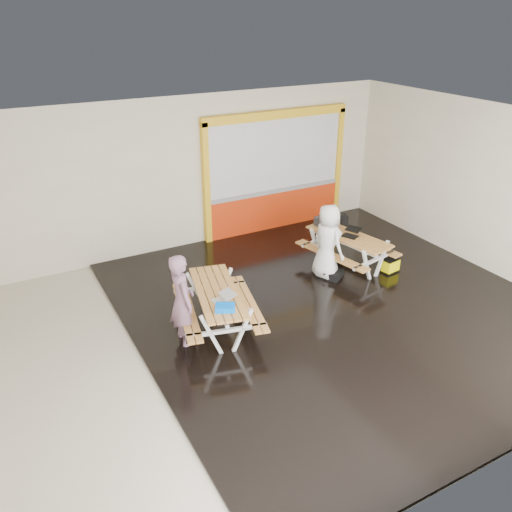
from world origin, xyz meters
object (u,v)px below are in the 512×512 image
blue_pouch (225,308)px  backpack (341,225)px  person_left (182,301)px  dark_case (334,274)px  picnic_table_left (218,300)px  laptop_left (223,299)px  laptop_right (351,233)px  toolbox (323,220)px  fluke_bag (391,265)px  picnic_table_right (348,243)px  person_right (328,242)px

blue_pouch → backpack: backpack is taller
person_left → dark_case: (3.59, 0.64, -0.70)m
picnic_table_left → laptop_left: laptop_left is taller
laptop_right → blue_pouch: size_ratio=1.51×
blue_pouch → toolbox: size_ratio=0.66×
laptop_left → blue_pouch: bearing=-107.8°
backpack → dark_case: backpack is taller
blue_pouch → fluke_bag: bearing=10.7°
picnic_table_right → laptop_right: size_ratio=4.58×
picnic_table_right → fluke_bag: bearing=-47.3°
laptop_right → blue_pouch: laptop_right is taller
dark_case → backpack: bearing=47.9°
laptop_right → blue_pouch: (-3.68, -1.47, 0.02)m
person_left → picnic_table_right: bearing=-75.1°
person_left → backpack: bearing=-67.9°
laptop_left → blue_pouch: laptop_left is taller
person_left → laptop_left: bearing=-112.8°
picnic_table_right → blue_pouch: blue_pouch is taller
backpack → picnic_table_left: bearing=-157.8°
blue_pouch → picnic_table_right: bearing=22.4°
picnic_table_left → person_right: person_right is taller
laptop_left → toolbox: 4.02m
laptop_right → toolbox: 0.84m
backpack → fluke_bag: bearing=-77.5°
picnic_table_right → backpack: size_ratio=4.25×
person_left → toolbox: size_ratio=3.57×
person_right → laptop_left: (-2.91, -1.11, 0.03)m
blue_pouch → dark_case: (3.06, 1.18, -0.71)m
picnic_table_right → laptop_left: 3.78m
person_left → backpack: person_left is taller
dark_case → blue_pouch: bearing=-159.0°
person_left → toolbox: (4.07, 1.76, 0.04)m
person_right → dark_case: bearing=-168.0°
picnic_table_left → person_left: 0.72m
picnic_table_right → dark_case: picnic_table_right is taller
person_left → blue_pouch: 0.75m
person_left → person_right: size_ratio=1.04×
laptop_left → backpack: backpack is taller
toolbox → person_right: bearing=-120.3°
toolbox → dark_case: toolbox is taller
laptop_left → dark_case: bearing=17.3°
toolbox → dark_case: 1.43m
picnic_table_right → blue_pouch: size_ratio=6.91×
picnic_table_right → dark_case: size_ratio=5.31×
blue_pouch → laptop_left: bearing=72.2°
person_right → picnic_table_right: bearing=-85.2°
picnic_table_left → picnic_table_right: (3.49, 0.88, -0.02)m
picnic_table_left → fluke_bag: picnic_table_left is taller
toolbox → person_left: bearing=-156.6°
laptop_left → blue_pouch: 0.26m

